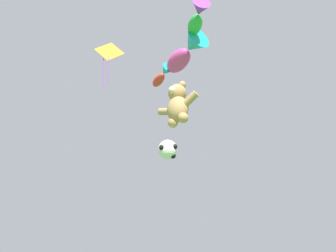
% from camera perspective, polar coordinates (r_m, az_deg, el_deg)
% --- Properties ---
extents(teddy_bear_kite, '(1.90, 0.84, 1.93)m').
position_cam_1_polar(teddy_bear_kite, '(10.11, 2.06, 4.83)').
color(teddy_bear_kite, tan).
extents(soccer_ball_kite, '(0.78, 0.78, 0.72)m').
position_cam_1_polar(soccer_ball_kite, '(9.53, -0.03, -5.13)').
color(soccer_ball_kite, white).
extents(fish_kite_emerald, '(1.62, 1.52, 0.75)m').
position_cam_1_polar(fish_kite_emerald, '(11.86, 6.41, 22.50)').
color(fish_kite_emerald, green).
extents(fish_kite_magenta, '(2.63, 1.76, 1.16)m').
position_cam_1_polar(fish_kite_magenta, '(12.81, 3.84, 15.64)').
color(fish_kite_magenta, '#E53F9E').
extents(fish_kite_crimson, '(1.74, 1.12, 0.63)m').
position_cam_1_polar(fish_kite_crimson, '(14.13, -1.31, 10.92)').
color(fish_kite_crimson, red).
extents(diamond_kite, '(0.98, 1.21, 3.12)m').
position_cam_1_polar(diamond_kite, '(14.13, -12.71, 15.10)').
color(diamond_kite, orange).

